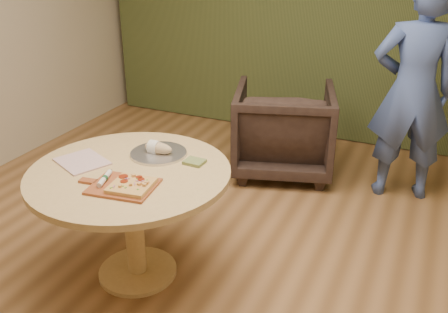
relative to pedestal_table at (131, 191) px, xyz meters
name	(u,v)px	position (x,y,z in m)	size (l,w,h in m)	color
room_shell	(185,73)	(0.42, -0.04, 0.79)	(5.04, 6.04, 2.84)	olive
curtain	(326,1)	(0.42, 2.86, 0.79)	(4.80, 0.14, 2.78)	#333E1C
pedestal_table	(131,191)	(0.00, 0.00, 0.00)	(1.21, 1.21, 0.75)	tan
pizza_paddle	(122,186)	(0.08, -0.20, 0.15)	(0.46, 0.32, 0.01)	#9A4B27
flatbread_pizza	(132,185)	(0.15, -0.19, 0.17)	(0.25, 0.25, 0.04)	#D9A954
cutlery_roll	(105,178)	(-0.03, -0.19, 0.17)	(0.08, 0.20, 0.03)	silver
newspaper	(82,162)	(-0.32, -0.03, 0.15)	(0.30, 0.25, 0.01)	white
serving_tray	(159,153)	(0.04, 0.27, 0.15)	(0.36, 0.36, 0.02)	silver
bread_roll	(157,148)	(0.03, 0.27, 0.18)	(0.19, 0.09, 0.09)	tan
green_packet	(194,162)	(0.31, 0.24, 0.15)	(0.12, 0.10, 0.02)	#50612B
armchair	(284,125)	(0.37, 1.84, -0.17)	(0.86, 0.80, 0.88)	black
person_standing	(413,91)	(1.41, 1.83, 0.29)	(0.65, 0.43, 1.79)	#415A9A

